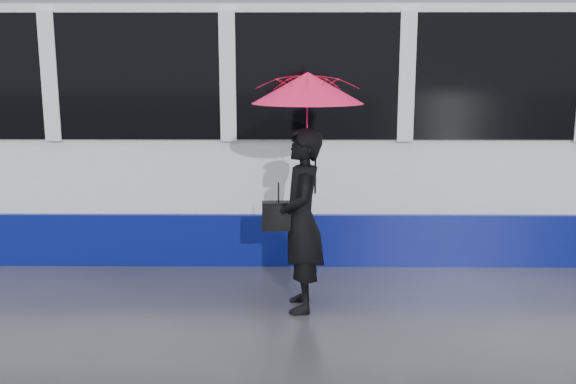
{
  "coord_description": "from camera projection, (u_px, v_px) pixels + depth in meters",
  "views": [
    {
      "loc": [
        1.45,
        -6.0,
        2.34
      ],
      "look_at": [
        1.39,
        0.21,
        1.1
      ],
      "focal_mm": 40.0,
      "sensor_mm": 36.0,
      "label": 1
    }
  ],
  "objects": [
    {
      "name": "ground",
      "position": [
        148.0,
        304.0,
        6.36
      ],
      "size": [
        90.0,
        90.0,
        0.0
      ],
      "primitive_type": "plane",
      "color": "#2C2B30",
      "rests_on": "ground"
    },
    {
      "name": "rails",
      "position": [
        189.0,
        237.0,
        8.81
      ],
      "size": [
        34.0,
        1.51,
        0.02
      ],
      "color": "#3F3D38",
      "rests_on": "ground"
    },
    {
      "name": "tram",
      "position": [
        427.0,
        118.0,
        8.46
      ],
      "size": [
        26.0,
        2.56,
        3.35
      ],
      "color": "white",
      "rests_on": "ground"
    },
    {
      "name": "woman",
      "position": [
        302.0,
        221.0,
        6.09
      ],
      "size": [
        0.46,
        0.67,
        1.76
      ],
      "primitive_type": "imported",
      "rotation": [
        0.0,
        0.0,
        -1.51
      ],
      "color": "black",
      "rests_on": "ground"
    },
    {
      "name": "umbrella",
      "position": [
        308.0,
        110.0,
        5.89
      ],
      "size": [
        1.09,
        1.09,
        1.19
      ],
      "rotation": [
        0.0,
        0.0,
        0.06
      ],
      "color": "#FF1582",
      "rests_on": "ground"
    },
    {
      "name": "handbag",
      "position": [
        279.0,
        216.0,
        6.11
      ],
      "size": [
        0.32,
        0.16,
        0.45
      ],
      "rotation": [
        0.0,
        0.0,
        0.06
      ],
      "color": "black",
      "rests_on": "ground"
    }
  ]
}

